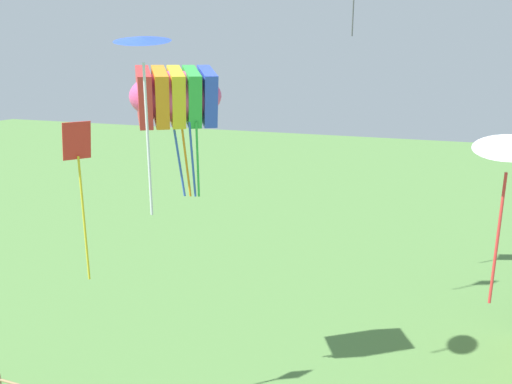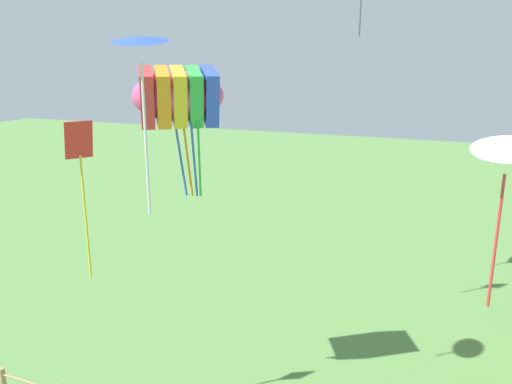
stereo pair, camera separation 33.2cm
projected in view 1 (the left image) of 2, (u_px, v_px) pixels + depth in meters
name	position (u px, v px, depth m)	size (l,w,h in m)	color
kite_rainbow_parafoil	(176.00, 97.00, 11.95)	(2.63, 2.45, 3.17)	#E54C8C
kite_red_diamond	(80.00, 174.00, 10.92)	(0.48, 0.62, 3.64)	red
kite_blue_delta	(143.00, 48.00, 8.64)	(1.31, 1.30, 3.32)	blue
kite_white_delta	(509.00, 150.00, 8.11)	(1.39, 1.37, 3.00)	white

